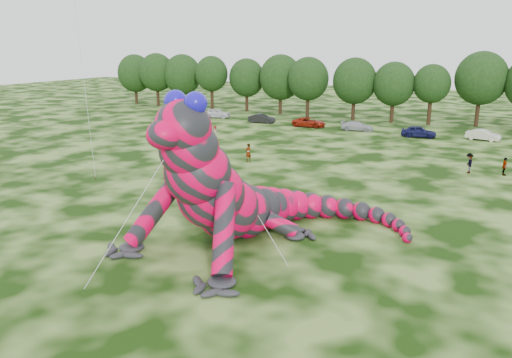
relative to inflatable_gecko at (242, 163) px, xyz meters
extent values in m
plane|color=#16330A|center=(2.55, -6.67, -4.58)|extent=(240.00, 240.00, 0.00)
cylinder|color=silver|center=(-16.65, 4.44, 5.27)|extent=(0.02, 0.02, 19.96)
cylinder|color=#382314|center=(-17.59, 5.77, -4.46)|extent=(0.08, 0.08, 0.24)
imported|color=silver|center=(-27.63, 42.76, -3.83)|extent=(4.64, 2.55, 1.50)
imported|color=black|center=(-18.88, 41.21, -3.92)|extent=(4.08, 1.65, 1.32)
imported|color=#981C0B|center=(-11.23, 40.93, -3.92)|extent=(4.78, 2.28, 1.32)
imported|color=#B3B6BC|center=(-4.26, 40.86, -3.95)|extent=(4.43, 2.07, 1.25)
imported|color=#131544|center=(4.04, 39.46, -3.85)|extent=(4.49, 2.39, 1.45)
imported|color=silver|center=(11.44, 40.91, -3.93)|extent=(4.15, 2.12, 1.30)
imported|color=gray|center=(11.18, 22.78, -3.66)|extent=(0.94, 1.31, 1.84)
imported|color=gray|center=(-18.54, 27.29, -3.80)|extent=(0.77, 0.52, 1.56)
imported|color=gray|center=(-8.87, 17.77, -3.66)|extent=(0.67, 0.79, 1.85)
imported|color=gray|center=(14.09, 23.31, -3.76)|extent=(0.56, 1.01, 1.63)
camera|label=1|loc=(13.73, -25.31, 6.80)|focal=35.00mm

